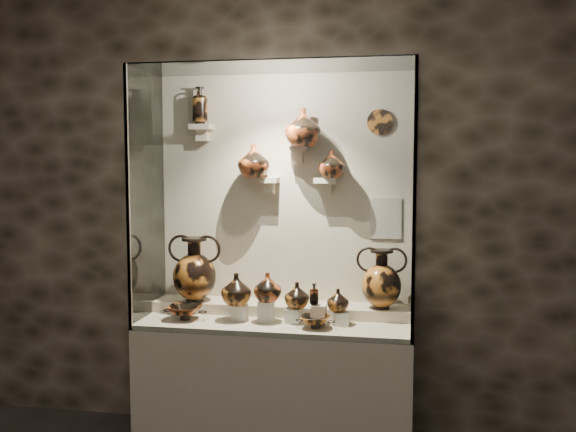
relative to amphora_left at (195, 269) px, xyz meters
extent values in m
cube|color=#2B241B|center=(0.57, 0.20, 0.49)|extent=(5.00, 0.02, 3.20)
cube|color=beige|center=(0.57, -0.12, -0.71)|extent=(1.70, 0.60, 0.80)
cube|color=beige|center=(0.57, -0.12, -0.30)|extent=(1.68, 0.58, 0.03)
cube|color=beige|center=(0.57, 0.06, -0.26)|extent=(1.70, 0.25, 0.10)
cube|color=beige|center=(0.57, 0.20, 0.49)|extent=(1.70, 0.03, 1.60)
cube|color=white|center=(0.57, -0.41, 0.49)|extent=(1.70, 0.01, 1.60)
cube|color=white|center=(-0.28, -0.12, 0.49)|extent=(0.01, 0.60, 1.60)
cube|color=white|center=(1.42, -0.12, 0.49)|extent=(0.01, 0.60, 1.60)
cube|color=white|center=(0.57, -0.12, 1.28)|extent=(1.70, 0.60, 0.01)
cube|color=gray|center=(-0.27, -0.41, 0.49)|extent=(0.02, 0.02, 1.60)
cube|color=gray|center=(1.41, -0.41, 0.49)|extent=(0.02, 0.02, 1.60)
cube|color=beige|center=(0.35, -0.17, -0.23)|extent=(0.09, 0.09, 0.10)
cube|color=beige|center=(0.52, -0.17, -0.22)|extent=(0.09, 0.09, 0.13)
cube|color=beige|center=(0.69, -0.17, -0.24)|extent=(0.09, 0.09, 0.09)
cube|color=beige|center=(0.85, -0.17, -0.22)|extent=(0.09, 0.09, 0.12)
cube|color=beige|center=(0.99, -0.17, -0.24)|extent=(0.09, 0.09, 0.08)
cube|color=beige|center=(0.02, 0.12, 0.94)|extent=(0.14, 0.12, 0.04)
cube|color=beige|center=(0.47, 0.12, 0.59)|extent=(0.14, 0.12, 0.04)
cube|color=beige|center=(0.67, 0.12, 0.79)|extent=(0.10, 0.12, 0.04)
cube|color=beige|center=(0.85, 0.12, 0.59)|extent=(0.14, 0.12, 0.04)
imported|color=#A25C1F|center=(0.33, -0.18, -0.08)|extent=(0.19, 0.19, 0.20)
imported|color=#A0421C|center=(0.53, -0.18, -0.06)|extent=(0.21, 0.21, 0.18)
imported|color=#A25C1F|center=(0.71, -0.15, -0.11)|extent=(0.16, 0.16, 0.16)
imported|color=#A25C1F|center=(0.97, -0.15, -0.13)|extent=(0.17, 0.17, 0.14)
imported|color=#A0421C|center=(0.39, 0.07, 0.71)|extent=(0.27, 0.27, 0.22)
imported|color=#A0421C|center=(0.71, 0.06, 0.92)|extent=(0.26, 0.26, 0.24)
imported|color=#A0421C|center=(0.89, 0.09, 0.69)|extent=(0.19, 0.19, 0.18)
cylinder|color=#AB6121|center=(1.19, 0.17, 0.96)|extent=(0.16, 0.02, 0.16)
cube|color=beige|center=(1.24, 0.18, 0.34)|extent=(0.20, 0.01, 0.26)
camera|label=1|loc=(1.37, -3.99, 0.72)|focal=40.00mm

